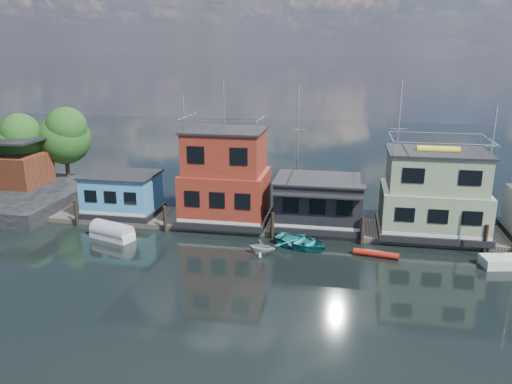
% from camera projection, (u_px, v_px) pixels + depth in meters
% --- Properties ---
extents(ground, '(160.00, 160.00, 0.00)m').
position_uv_depth(ground, '(314.00, 296.00, 30.63)').
color(ground, black).
rests_on(ground, ground).
extents(dock, '(48.00, 5.00, 0.40)m').
position_uv_depth(dock, '(324.00, 227.00, 41.92)').
color(dock, '#595147').
rests_on(dock, ground).
extents(houseboat_blue, '(6.40, 4.90, 3.66)m').
position_uv_depth(houseboat_blue, '(122.00, 194.00, 44.50)').
color(houseboat_blue, black).
rests_on(houseboat_blue, dock).
extents(houseboat_red, '(7.40, 5.90, 11.86)m').
position_uv_depth(houseboat_red, '(225.00, 178.00, 42.33)').
color(houseboat_red, black).
rests_on(houseboat_red, dock).
extents(houseboat_dark, '(7.40, 6.10, 4.06)m').
position_uv_depth(houseboat_dark, '(319.00, 202.00, 41.38)').
color(houseboat_dark, black).
rests_on(houseboat_dark, dock).
extents(houseboat_green, '(8.40, 5.90, 7.03)m').
position_uv_depth(houseboat_green, '(434.00, 194.00, 39.53)').
color(houseboat_green, black).
rests_on(houseboat_green, dock).
extents(pilings, '(42.28, 0.28, 2.20)m').
position_uv_depth(pilings, '(319.00, 228.00, 39.09)').
color(pilings, '#2D2116').
rests_on(pilings, ground).
extents(background_masts, '(36.40, 0.16, 12.00)m').
position_uv_depth(background_masts, '(382.00, 153.00, 45.31)').
color(background_masts, silver).
rests_on(background_masts, ground).
extents(shore, '(12.40, 15.72, 8.24)m').
position_uv_depth(shore, '(20.00, 164.00, 49.96)').
color(shore, black).
rests_on(shore, ground).
extents(dinghy_teal, '(5.39, 4.83, 0.92)m').
position_uv_depth(dinghy_teal, '(301.00, 242.00, 38.08)').
color(dinghy_teal, teal).
rests_on(dinghy_teal, ground).
extents(dinghy_white, '(2.30, 2.04, 1.11)m').
position_uv_depth(dinghy_white, '(261.00, 247.00, 36.87)').
color(dinghy_white, beige).
rests_on(dinghy_white, ground).
extents(red_kayak, '(3.31, 1.04, 0.48)m').
position_uv_depth(red_kayak, '(376.00, 254.00, 36.40)').
color(red_kayak, '#AC2112').
rests_on(red_kayak, ground).
extents(tarp_runabout, '(3.94, 2.56, 1.49)m').
position_uv_depth(tarp_runabout, '(112.00, 232.00, 39.84)').
color(tarp_runabout, white).
rests_on(tarp_runabout, ground).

